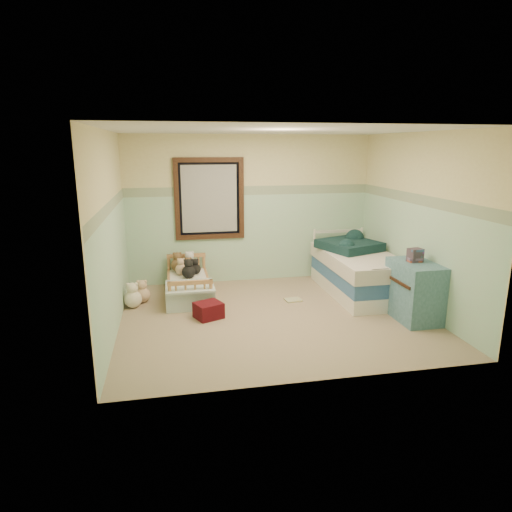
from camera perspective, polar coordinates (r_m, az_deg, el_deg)
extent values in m
cube|color=#817157|center=(6.25, 2.32, -7.80)|extent=(4.20, 3.60, 0.02)
cube|color=silver|center=(5.81, 2.57, 15.98)|extent=(4.20, 3.60, 0.02)
cube|color=#CEC38A|center=(7.64, -0.74, 6.01)|extent=(4.20, 0.04, 2.50)
cube|color=#CEC38A|center=(4.21, 8.19, -0.66)|extent=(4.20, 0.04, 2.50)
cube|color=#CEC38A|center=(5.78, -18.25, 2.75)|extent=(0.04, 3.60, 2.50)
cube|color=#CEC38A|center=(6.71, 20.21, 4.05)|extent=(0.04, 3.60, 2.50)
cube|color=#A6C6AE|center=(7.71, -0.71, 2.31)|extent=(4.20, 0.01, 1.50)
cube|color=#456D4B|center=(7.59, -0.73, 8.43)|extent=(4.20, 0.01, 0.15)
cube|color=black|center=(7.48, -6.01, 7.31)|extent=(1.16, 0.06, 1.36)
cube|color=#B9B9B5|center=(7.49, -6.02, 7.32)|extent=(0.92, 0.01, 1.12)
cube|color=#966741|center=(7.05, -8.63, -4.57)|extent=(0.65, 1.29, 0.17)
cube|color=white|center=(7.01, -8.67, -3.46)|extent=(0.59, 1.24, 0.12)
cube|color=#81ABD1|center=(6.60, -8.53, -3.86)|extent=(0.70, 0.65, 0.03)
sphere|color=brown|center=(7.44, -10.06, -1.14)|extent=(0.22, 0.22, 0.22)
sphere|color=silver|center=(7.44, -8.52, -1.05)|extent=(0.22, 0.22, 0.22)
sphere|color=#D7B38E|center=(7.23, -9.61, -1.69)|extent=(0.19, 0.19, 0.19)
sphere|color=black|center=(7.24, -7.79, -1.66)|extent=(0.17, 0.17, 0.17)
sphere|color=#F0E6C7|center=(6.76, -15.55, -5.37)|extent=(0.26, 0.26, 0.26)
sphere|color=#D7B38E|center=(6.94, -14.41, -4.85)|extent=(0.24, 0.24, 0.24)
cube|color=white|center=(7.32, 12.94, -3.86)|extent=(0.94, 1.89, 0.22)
cube|color=navy|center=(7.26, 13.03, -2.21)|extent=(0.94, 1.89, 0.22)
cube|color=silver|center=(7.20, 13.13, -0.52)|extent=(0.98, 1.92, 0.22)
cube|color=black|center=(7.41, 11.91, 1.37)|extent=(1.04, 1.07, 0.14)
cube|color=#355F6B|center=(6.39, 19.70, -4.26)|extent=(0.50, 0.79, 0.79)
cube|color=#4B2626|center=(6.31, 19.80, 0.10)|extent=(0.20, 0.17, 0.18)
cube|color=maroon|center=(6.17, -6.12, -6.96)|extent=(0.44, 0.42, 0.22)
cube|color=yellow|center=(6.85, 4.81, -5.65)|extent=(0.27, 0.22, 0.02)
sphere|color=black|center=(7.01, -8.66, -2.04)|extent=(0.21, 0.21, 0.21)
sphere|color=brown|center=(7.37, -8.68, -1.42)|extent=(0.17, 0.17, 0.17)
sphere|color=silver|center=(7.26, -7.98, -1.63)|extent=(0.17, 0.17, 0.17)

